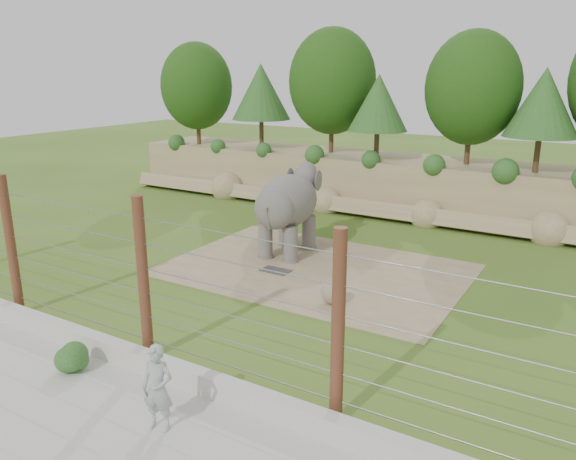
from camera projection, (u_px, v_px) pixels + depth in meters
The scene contains 11 objects.
ground at pixel (254, 295), 17.22m from camera, with size 90.00×90.00×0.00m, color #41661D.
back_embankment at pixel (416, 129), 26.27m from camera, with size 30.00×5.52×8.77m.
dirt_patch at pixel (315, 269), 19.44m from camera, with size 10.00×7.00×0.02m, color #8D7A55.
drain_grate at pixel (276, 270), 19.25m from camera, with size 1.00×0.60×0.03m, color #262628.
elephant at pixel (288, 213), 20.72m from camera, with size 1.66×3.87×3.13m, color #5F5A55, non-canonical shape.
stone_ball at pixel (333, 292), 16.50m from camera, with size 0.69×0.69×0.69m, color gray.
retaining_wall at pixel (133, 357), 13.03m from camera, with size 26.00×0.35×0.50m, color beige.
walkway at pixel (61, 410), 11.46m from camera, with size 26.00×4.00×0.01m, color beige.
barrier_fence at pixel (143, 280), 12.96m from camera, with size 20.26×0.26×4.00m.
walkway_shrub at pixel (75, 357), 12.85m from camera, with size 0.65×0.65×0.65m, color #1F561F.
zookeeper at pixel (158, 388), 10.62m from camera, with size 0.64×0.42×1.75m, color #A2A7AB.
Camera 1 is at (9.12, -13.17, 6.71)m, focal length 35.00 mm.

